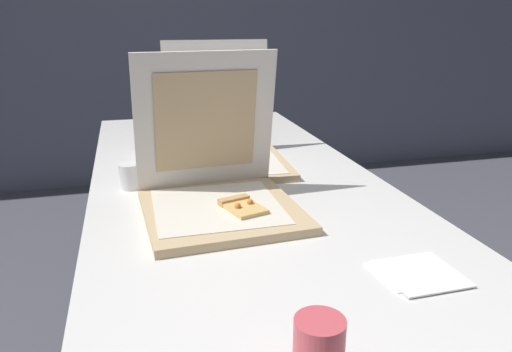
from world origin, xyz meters
name	(u,v)px	position (x,y,z in m)	size (l,w,h in m)	color
wall_back	(164,4)	(0.00, 2.90, 1.30)	(10.00, 0.10, 2.60)	slate
table	(237,196)	(0.00, 0.55, 0.70)	(0.86, 2.01, 0.75)	silver
pizza_box_front	(218,190)	(-0.10, 0.33, 0.81)	(0.40, 0.40, 0.40)	tan
pizza_box_middle	(225,147)	(0.00, 0.73, 0.81)	(0.40, 0.46, 0.40)	tan
cup_white_mid	(130,176)	(-0.32, 0.56, 0.79)	(0.06, 0.06, 0.07)	white
cup_white_far	(151,145)	(-0.24, 0.91, 0.79)	(0.06, 0.06, 0.07)	white
cup_printed_front	(319,349)	(-0.08, -0.31, 0.80)	(0.07, 0.07, 0.09)	#D14C56
napkin_pile	(415,273)	(0.21, -0.09, 0.76)	(0.16, 0.15, 0.01)	white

